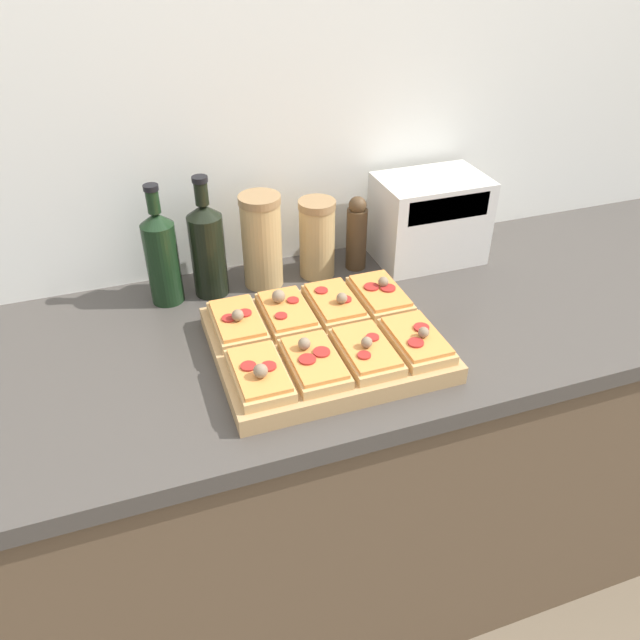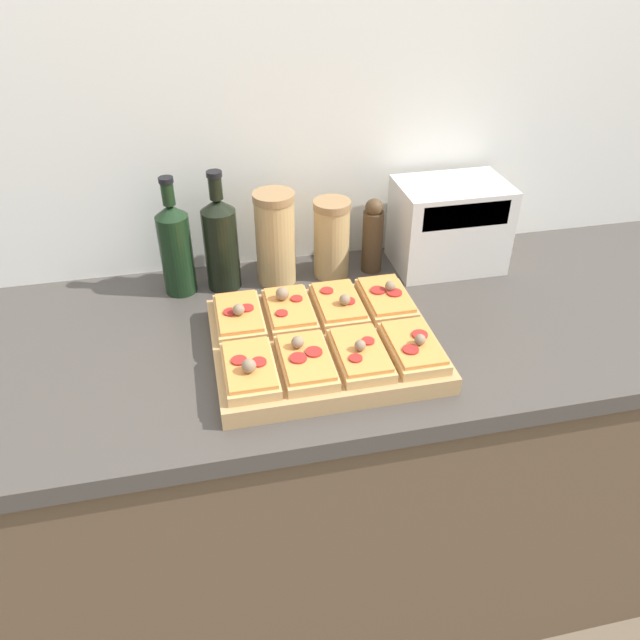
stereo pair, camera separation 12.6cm
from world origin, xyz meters
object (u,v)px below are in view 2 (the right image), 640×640
object	(u,v)px
olive_oil_bottle	(176,247)
pepper_mill	(373,236)
toaster_oven	(449,225)
grain_jar_tall	(275,238)
grain_jar_short	(332,239)
wine_bottle	(221,242)
cutting_board	(323,344)

from	to	relation	value
olive_oil_bottle	pepper_mill	size ratio (longest dim) A/B	1.49
pepper_mill	toaster_oven	distance (m)	0.19
grain_jar_tall	grain_jar_short	distance (m)	0.14
pepper_mill	toaster_oven	xyz separation A→B (m)	(0.19, -0.01, 0.01)
olive_oil_bottle	grain_jar_tall	bearing A→B (deg)	-0.00
pepper_mill	toaster_oven	world-z (taller)	toaster_oven
grain_jar_tall	grain_jar_short	world-z (taller)	grain_jar_tall
wine_bottle	grain_jar_short	distance (m)	0.26
cutting_board	wine_bottle	xyz separation A→B (m)	(-0.17, 0.30, 0.10)
wine_bottle	pepper_mill	xyz separation A→B (m)	(0.36, 0.00, -0.02)
olive_oil_bottle	pepper_mill	bearing A→B (deg)	-0.00
wine_bottle	pepper_mill	world-z (taller)	wine_bottle
olive_oil_bottle	toaster_oven	size ratio (longest dim) A/B	0.98
cutting_board	pepper_mill	world-z (taller)	pepper_mill
wine_bottle	olive_oil_bottle	bearing A→B (deg)	180.00
grain_jar_tall	toaster_oven	world-z (taller)	grain_jar_tall
pepper_mill	grain_jar_tall	bearing A→B (deg)	-180.00
grain_jar_short	olive_oil_bottle	bearing A→B (deg)	180.00
grain_jar_tall	grain_jar_short	bearing A→B (deg)	0.00
grain_jar_tall	toaster_oven	xyz separation A→B (m)	(0.42, -0.01, -0.01)
grain_jar_tall	olive_oil_bottle	bearing A→B (deg)	180.00
wine_bottle	grain_jar_tall	size ratio (longest dim) A/B	1.27
olive_oil_bottle	grain_jar_tall	size ratio (longest dim) A/B	1.25
pepper_mill	cutting_board	bearing A→B (deg)	-122.02
toaster_oven	pepper_mill	bearing A→B (deg)	176.65
grain_jar_tall	pepper_mill	bearing A→B (deg)	0.00
toaster_oven	wine_bottle	bearing A→B (deg)	178.85
wine_bottle	toaster_oven	xyz separation A→B (m)	(0.55, -0.01, -0.01)
wine_bottle	grain_jar_tall	xyz separation A→B (m)	(0.13, -0.00, -0.00)
olive_oil_bottle	pepper_mill	xyz separation A→B (m)	(0.46, -0.00, -0.02)
grain_jar_short	toaster_oven	bearing A→B (deg)	-2.18
cutting_board	wine_bottle	distance (m)	0.36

